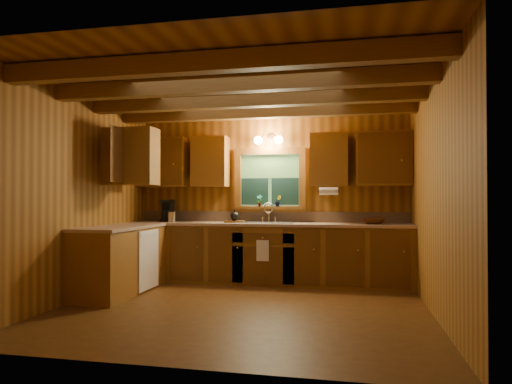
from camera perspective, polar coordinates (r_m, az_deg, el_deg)
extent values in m
plane|color=#523313|center=(5.41, -1.76, -14.31)|extent=(4.20, 4.20, 0.00)
plane|color=brown|center=(5.43, -1.75, 13.42)|extent=(4.20, 4.20, 0.00)
plane|color=brown|center=(7.13, 1.78, -0.53)|extent=(4.20, 0.00, 4.20)
plane|color=brown|center=(3.44, -9.10, -0.20)|extent=(4.20, 0.00, 4.20)
plane|color=brown|center=(6.10, -21.31, -0.42)|extent=(0.00, 3.80, 3.80)
plane|color=brown|center=(5.20, 21.39, -0.36)|extent=(0.00, 3.80, 3.80)
cube|color=brown|center=(4.29, -5.62, 15.81)|extent=(4.20, 0.14, 0.18)
cube|color=brown|center=(5.03, -2.84, 13.30)|extent=(4.20, 0.14, 0.18)
cube|color=brown|center=(5.79, -0.82, 11.42)|extent=(4.20, 0.14, 0.18)
cube|color=brown|center=(6.55, 0.72, 9.97)|extent=(4.20, 0.14, 0.18)
cube|color=brown|center=(6.87, 1.34, -7.79)|extent=(4.20, 0.62, 0.86)
cube|color=brown|center=(6.41, -16.64, -8.25)|extent=(0.62, 1.60, 0.86)
cube|color=tan|center=(6.83, 1.34, -4.04)|extent=(4.20, 0.66, 0.04)
cube|color=tan|center=(6.37, -16.55, -4.24)|extent=(0.64, 1.60, 0.04)
cube|color=tan|center=(7.12, 1.77, -3.10)|extent=(4.20, 0.02, 0.16)
cube|color=white|center=(6.45, -13.26, -8.22)|extent=(0.02, 0.60, 0.80)
cube|color=brown|center=(7.47, -11.43, 3.62)|extent=(0.78, 0.34, 0.78)
cube|color=brown|center=(7.20, -5.70, 3.78)|extent=(0.55, 0.34, 0.78)
cube|color=brown|center=(6.88, 9.12, 4.00)|extent=(0.55, 0.34, 0.78)
cube|color=brown|center=(6.89, 15.63, 4.01)|extent=(0.78, 0.34, 0.78)
cube|color=brown|center=(6.63, -16.84, 4.21)|extent=(0.34, 1.10, 0.78)
cube|color=brown|center=(7.13, 1.73, 5.11)|extent=(1.12, 0.08, 0.10)
cube|color=brown|center=(7.09, 1.73, -2.14)|extent=(1.12, 0.08, 0.10)
cube|color=brown|center=(7.20, -2.27, 1.46)|extent=(0.10, 0.08, 0.80)
cube|color=brown|center=(7.02, 5.83, 1.52)|extent=(0.10, 0.08, 0.80)
cube|color=#3E7631|center=(7.13, 1.78, 1.48)|extent=(0.92, 0.01, 0.80)
cube|color=#102E30|center=(7.14, -0.15, 0.07)|extent=(0.42, 0.02, 0.42)
cube|color=#102E30|center=(7.06, 3.66, 0.08)|extent=(0.42, 0.02, 0.42)
cylinder|color=black|center=(7.10, 1.74, 1.65)|extent=(0.92, 0.01, 0.01)
cube|color=brown|center=(7.05, 1.67, -1.99)|extent=(1.06, 0.14, 0.04)
cylinder|color=black|center=(7.15, 1.73, 6.95)|extent=(0.08, 0.03, 0.08)
cylinder|color=black|center=(7.11, 0.84, 6.99)|extent=(0.09, 0.17, 0.08)
cylinder|color=black|center=(7.08, 2.45, 7.03)|extent=(0.09, 0.17, 0.08)
sphere|color=#FFE0A5|center=(7.06, 0.27, 6.48)|extent=(0.13, 0.13, 0.13)
sphere|color=#FFE0A5|center=(7.00, 2.85, 6.54)|extent=(0.13, 0.13, 0.13)
cylinder|color=white|center=(6.66, 9.06, 0.11)|extent=(0.27, 0.11, 0.11)
cube|color=white|center=(6.54, 0.83, -7.34)|extent=(0.18, 0.01, 0.30)
cube|color=silver|center=(6.84, 1.36, -3.82)|extent=(0.82, 0.48, 0.02)
cube|color=#262628|center=(6.88, -0.21, -4.35)|extent=(0.34, 0.40, 0.14)
cube|color=#262628|center=(6.81, 2.93, -4.38)|extent=(0.34, 0.40, 0.14)
cylinder|color=silver|center=(7.01, 1.62, -2.89)|extent=(0.04, 0.04, 0.22)
torus|color=silver|center=(6.95, 1.53, -2.00)|extent=(0.16, 0.02, 0.16)
cube|color=black|center=(7.34, -11.18, -3.52)|extent=(0.19, 0.24, 0.03)
cube|color=black|center=(7.40, -10.95, -2.21)|extent=(0.19, 0.09, 0.32)
cube|color=black|center=(7.31, -11.24, -1.13)|extent=(0.19, 0.21, 0.04)
cylinder|color=black|center=(7.30, -11.28, -2.81)|extent=(0.12, 0.12, 0.14)
cylinder|color=silver|center=(7.17, -10.49, -3.08)|extent=(0.13, 0.13, 0.16)
cylinder|color=black|center=(7.17, -10.64, -1.79)|extent=(0.03, 0.04, 0.23)
cylinder|color=black|center=(7.17, -10.48, -1.79)|extent=(0.01, 0.01, 0.23)
cylinder|color=black|center=(7.17, -10.33, -1.79)|extent=(0.03, 0.04, 0.23)
cylinder|color=black|center=(7.18, -10.21, -1.79)|extent=(0.04, 0.06, 0.23)
cube|color=#573412|center=(6.92, -2.69, -3.72)|extent=(0.33, 0.26, 0.03)
sphere|color=black|center=(6.92, -2.69, -3.05)|extent=(0.14, 0.14, 0.14)
cylinder|color=black|center=(6.91, -2.69, -2.34)|extent=(0.02, 0.02, 0.04)
imported|color=#48230C|center=(6.72, 14.48, -3.55)|extent=(0.39, 0.39, 0.08)
imported|color=#573412|center=(7.05, 0.43, -1.07)|extent=(0.10, 0.07, 0.19)
imported|color=#573412|center=(7.02, 2.77, -1.11)|extent=(0.12, 0.11, 0.18)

